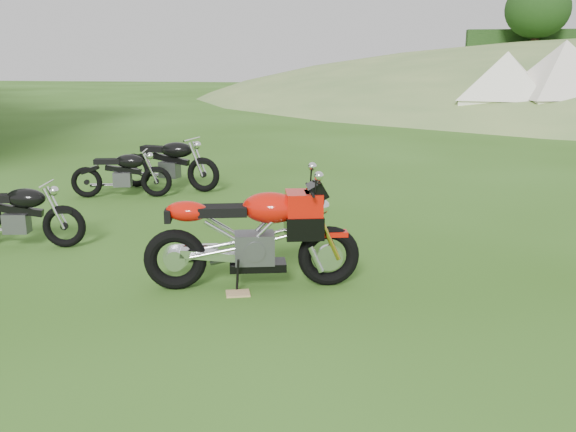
% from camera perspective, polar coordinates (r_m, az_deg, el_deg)
% --- Properties ---
extents(ground, '(120.00, 120.00, 0.00)m').
position_cam_1_polar(ground, '(6.66, -1.33, -8.14)').
color(ground, '#284E10').
rests_on(ground, ground).
extents(sport_motorcycle, '(2.34, 1.08, 1.36)m').
position_cam_1_polar(sport_motorcycle, '(7.04, -3.20, -1.08)').
color(sport_motorcycle, red).
rests_on(sport_motorcycle, ground).
extents(plywood_board, '(0.31, 0.27, 0.02)m').
position_cam_1_polar(plywood_board, '(7.02, -4.48, -6.88)').
color(plywood_board, tan).
rests_on(plywood_board, ground).
extents(vintage_moto_a, '(1.86, 0.73, 0.95)m').
position_cam_1_polar(vintage_moto_a, '(9.29, -23.15, 0.21)').
color(vintage_moto_a, black).
rests_on(vintage_moto_a, ground).
extents(vintage_moto_b, '(1.81, 0.76, 0.93)m').
position_cam_1_polar(vintage_moto_b, '(12.08, -14.62, 3.78)').
color(vintage_moto_b, black).
rests_on(vintage_moto_b, ground).
extents(vintage_moto_d, '(2.12, 0.83, 1.09)m').
position_cam_1_polar(vintage_moto_d, '(12.59, -10.59, 4.76)').
color(vintage_moto_d, black).
rests_on(vintage_moto_d, ground).
extents(tent_mid, '(3.71, 3.71, 2.69)m').
position_cam_1_polar(tent_mid, '(26.42, 18.76, 10.70)').
color(tent_mid, white).
rests_on(tent_mid, ground).
extents(tent_right, '(4.06, 4.06, 2.92)m').
position_cam_1_polar(tent_right, '(26.58, 23.21, 10.59)').
color(tent_right, silver).
rests_on(tent_right, ground).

